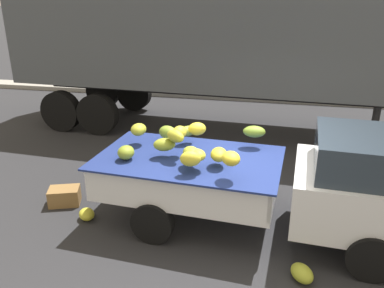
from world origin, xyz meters
name	(u,v)px	position (x,y,z in m)	size (l,w,h in m)	color
ground	(242,231)	(0.00, 0.00, 0.00)	(220.00, 220.00, 0.00)	#28282B
curb_strip	(265,97)	(0.00, 8.35, 0.08)	(80.00, 0.80, 0.16)	gray
pickup_truck	(319,184)	(1.06, 0.08, 0.89)	(5.16, 2.07, 1.70)	white
semi_trailer	(243,34)	(-0.57, 4.80, 2.54)	(12.11, 3.17, 3.95)	#4C5156
fallen_banana_bunch_near_tailgate	(87,214)	(-2.54, -0.21, 0.09)	(0.31, 0.24, 0.18)	gold
fallen_banana_bunch_by_wheel	(302,273)	(0.86, -0.97, 0.10)	(0.36, 0.25, 0.21)	#A5AD2F
produce_crate	(65,196)	(-3.15, 0.19, 0.15)	(0.52, 0.36, 0.30)	olive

